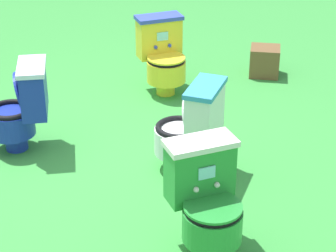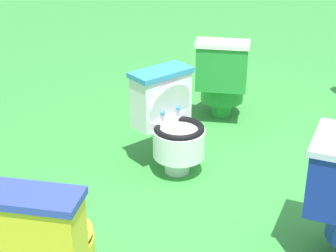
{
  "view_description": "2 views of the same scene",
  "coord_description": "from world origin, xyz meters",
  "px_view_note": "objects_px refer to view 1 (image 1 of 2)",
  "views": [
    {
      "loc": [
        -4.25,
        -1.15,
        2.57
      ],
      "look_at": [
        -0.09,
        -0.85,
        0.4
      ],
      "focal_mm": 68.24,
      "sensor_mm": 36.0,
      "label": 1
    },
    {
      "loc": [
        2.86,
        1.02,
        2.03
      ],
      "look_at": [
        0.29,
        -0.8,
        0.52
      ],
      "focal_mm": 59.25,
      "sensor_mm": 36.0,
      "label": 2
    }
  ],
  "objects_px": {
    "toilet_yellow": "(163,55)",
    "small_crate": "(265,61)",
    "toilet_white": "(191,127)",
    "toilet_green": "(207,199)",
    "toilet_blue": "(22,107)"
  },
  "relations": [
    {
      "from": "toilet_white",
      "to": "small_crate",
      "type": "height_order",
      "value": "toilet_white"
    },
    {
      "from": "toilet_white",
      "to": "small_crate",
      "type": "relative_size",
      "value": 2.44
    },
    {
      "from": "toilet_green",
      "to": "small_crate",
      "type": "xyz_separation_m",
      "value": [
        2.89,
        -0.55,
        -0.22
      ]
    },
    {
      "from": "toilet_blue",
      "to": "small_crate",
      "type": "relative_size",
      "value": 2.44
    },
    {
      "from": "toilet_yellow",
      "to": "toilet_white",
      "type": "xyz_separation_m",
      "value": [
        -1.47,
        -0.32,
        0.0
      ]
    },
    {
      "from": "toilet_white",
      "to": "toilet_yellow",
      "type": "bearing_deg",
      "value": 27.88
    },
    {
      "from": "toilet_white",
      "to": "toilet_green",
      "type": "relative_size",
      "value": 1.0
    },
    {
      "from": "toilet_yellow",
      "to": "toilet_blue",
      "type": "bearing_deg",
      "value": 25.55
    },
    {
      "from": "toilet_yellow",
      "to": "small_crate",
      "type": "xyz_separation_m",
      "value": [
        0.47,
        -1.01,
        -0.22
      ]
    },
    {
      "from": "toilet_blue",
      "to": "toilet_green",
      "type": "xyz_separation_m",
      "value": [
        -1.2,
        -1.49,
        -0.0
      ]
    },
    {
      "from": "toilet_blue",
      "to": "toilet_yellow",
      "type": "bearing_deg",
      "value": -52.45
    },
    {
      "from": "toilet_green",
      "to": "toilet_blue",
      "type": "bearing_deg",
      "value": -64.77
    },
    {
      "from": "toilet_yellow",
      "to": "toilet_white",
      "type": "bearing_deg",
      "value": 78.08
    },
    {
      "from": "toilet_blue",
      "to": "toilet_white",
      "type": "relative_size",
      "value": 1.0
    },
    {
      "from": "toilet_white",
      "to": "toilet_blue",
      "type": "bearing_deg",
      "value": 95.04
    }
  ]
}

